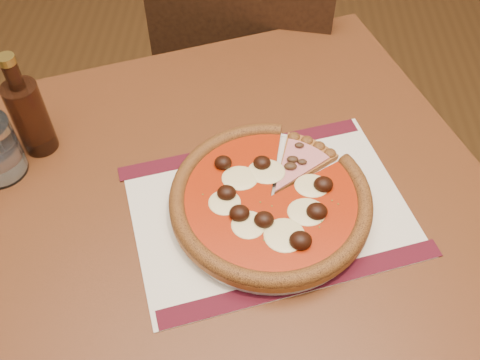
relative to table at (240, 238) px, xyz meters
name	(u,v)px	position (x,y,z in m)	size (l,w,h in m)	color
table	(240,238)	(0.00, 0.00, 0.00)	(1.03, 1.03, 0.75)	brown
chair_far	(245,87)	(0.00, 0.58, -0.17)	(0.45, 0.45, 0.84)	black
placemat	(270,210)	(0.05, -0.01, 0.10)	(0.41, 0.29, 0.00)	beige
plate	(270,206)	(0.05, -0.01, 0.11)	(0.29, 0.29, 0.02)	white
pizza	(270,198)	(0.05, -0.01, 0.13)	(0.30, 0.30, 0.04)	#A45827
ham_slice	(306,163)	(0.10, 0.06, 0.13)	(0.10, 0.13, 0.02)	#A45827
bottle	(29,114)	(-0.34, 0.11, 0.17)	(0.06, 0.06, 0.19)	#35190D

